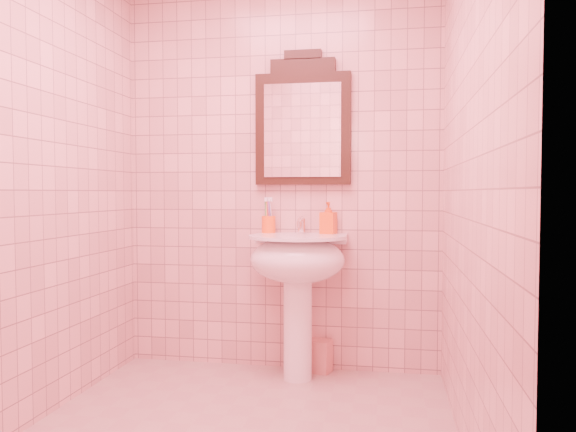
% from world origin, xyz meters
% --- Properties ---
extents(back_wall, '(2.00, 0.02, 2.50)m').
position_xyz_m(back_wall, '(0.00, 1.10, 1.25)').
color(back_wall, '#E8AAA2').
rests_on(back_wall, floor).
extents(pedestal_sink, '(0.58, 0.58, 0.86)m').
position_xyz_m(pedestal_sink, '(0.15, 0.87, 0.66)').
color(pedestal_sink, white).
rests_on(pedestal_sink, floor).
extents(faucet, '(0.04, 0.16, 0.11)m').
position_xyz_m(faucet, '(0.15, 1.01, 0.92)').
color(faucet, white).
rests_on(faucet, pedestal_sink).
extents(mirror, '(0.60, 0.06, 0.83)m').
position_xyz_m(mirror, '(0.15, 1.07, 1.55)').
color(mirror, black).
rests_on(mirror, back_wall).
extents(toothbrush_cup, '(0.09, 0.09, 0.20)m').
position_xyz_m(toothbrush_cup, '(-0.06, 1.03, 0.92)').
color(toothbrush_cup, '#FE5615').
rests_on(toothbrush_cup, pedestal_sink).
extents(soap_dispenser, '(0.11, 0.11, 0.20)m').
position_xyz_m(soap_dispenser, '(0.31, 1.03, 0.96)').
color(soap_dispenser, '#EA5113').
rests_on(soap_dispenser, pedestal_sink).
extents(towel, '(0.19, 0.15, 0.20)m').
position_xyz_m(towel, '(0.25, 1.04, 0.10)').
color(towel, '#EDA38B').
rests_on(towel, floor).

